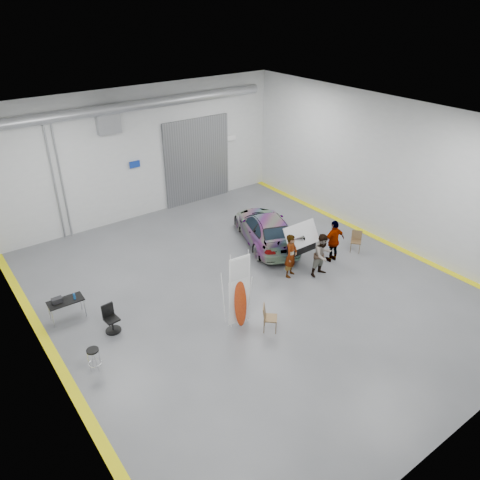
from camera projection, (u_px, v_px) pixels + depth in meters
ground at (249, 288)px, 17.04m from camera, size 16.00×16.00×0.00m
room_shell at (218, 163)px, 16.79m from camera, size 14.02×16.18×6.01m
sedan_car at (266, 228)px, 19.79m from camera, size 3.34×4.93×1.33m
person_a at (291, 256)px, 17.38m from camera, size 0.75×0.64×1.73m
person_b at (322, 255)px, 17.44m from camera, size 0.85×0.65×1.71m
person_c at (334, 241)px, 18.36m from camera, size 1.05×0.50×1.76m
surfboard_display at (241, 296)px, 14.70m from camera, size 0.76×0.25×2.68m
folding_chair_near at (270, 322)px, 14.83m from camera, size 0.60×0.69×0.92m
folding_chair_far at (355, 245)px, 19.30m from camera, size 0.56×0.66×0.87m
shop_stool at (94, 360)px, 13.25m from camera, size 0.37×0.37×0.72m
work_table at (63, 301)px, 15.12m from camera, size 1.14×0.60×0.92m
office_chair at (111, 320)px, 14.75m from camera, size 0.50×0.50×0.93m
trunk_lid at (300, 232)px, 18.02m from camera, size 1.55×0.94×0.04m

